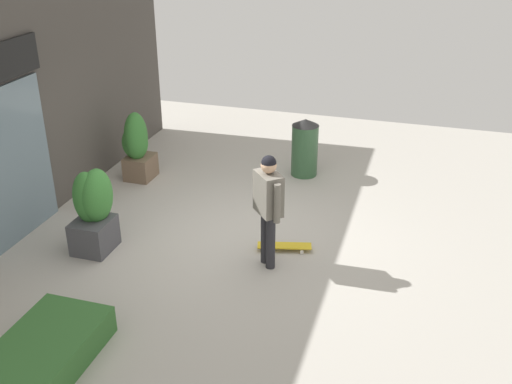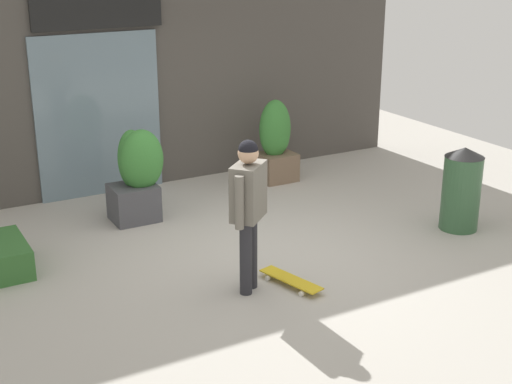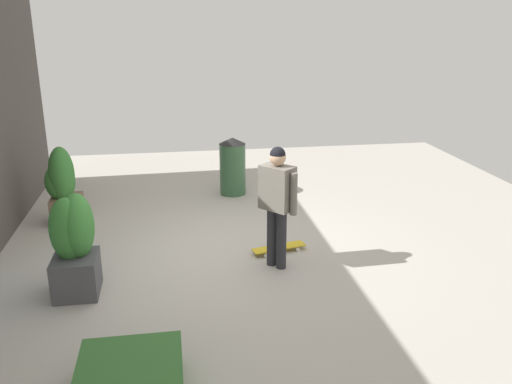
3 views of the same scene
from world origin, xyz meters
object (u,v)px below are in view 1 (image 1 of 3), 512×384
object	(u,v)px
planter_box_right	(137,147)
trash_bin	(305,147)
skateboarder	(268,200)
planter_box_left	(93,209)
skateboard	(284,246)

from	to	relation	value
planter_box_right	trash_bin	xyz separation A→B (m)	(1.03, -2.83, -0.07)
trash_bin	skateboarder	bearing A→B (deg)	-176.33
skateboarder	planter_box_right	xyz separation A→B (m)	(2.12, 3.03, -0.38)
planter_box_left	planter_box_right	distance (m)	2.47
skateboard	planter_box_right	bearing A→B (deg)	137.53
skateboarder	planter_box_left	distance (m)	2.53
planter_box_right	trash_bin	size ratio (longest dim) A/B	1.17
skateboard	trash_bin	xyz separation A→B (m)	(2.71, 0.33, 0.47)
skateboarder	trash_bin	bearing A→B (deg)	52.22
skateboard	trash_bin	distance (m)	2.77
skateboarder	planter_box_right	bearing A→B (deg)	103.55
planter_box_left	planter_box_right	bearing A→B (deg)	12.81
planter_box_left	trash_bin	xyz separation A→B (m)	(3.43, -2.28, -0.09)
skateboarder	trash_bin	xyz separation A→B (m)	(3.15, 0.20, -0.45)
planter_box_right	skateboard	bearing A→B (deg)	-118.02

